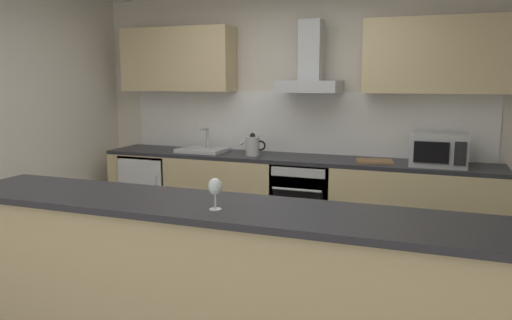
{
  "coord_description": "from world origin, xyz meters",
  "views": [
    {
      "loc": [
        1.46,
        -3.25,
        1.69
      ],
      "look_at": [
        0.07,
        0.44,
        1.05
      ],
      "focal_mm": 34.89,
      "sensor_mm": 36.0,
      "label": 1
    }
  ],
  "objects_px": {
    "refrigerator": "(154,190)",
    "range_hood": "(310,70)",
    "sink": "(203,149)",
    "chopping_board": "(375,161)",
    "microwave": "(439,150)",
    "wine_glass": "(215,188)",
    "kettle": "(253,146)",
    "oven": "(305,200)"
  },
  "relations": [
    {
      "from": "wine_glass",
      "to": "chopping_board",
      "type": "height_order",
      "value": "wine_glass"
    },
    {
      "from": "refrigerator",
      "to": "wine_glass",
      "type": "bearing_deg",
      "value": -51.52
    },
    {
      "from": "sink",
      "to": "chopping_board",
      "type": "distance_m",
      "value": 1.86
    },
    {
      "from": "microwave",
      "to": "kettle",
      "type": "relative_size",
      "value": 1.73
    },
    {
      "from": "oven",
      "to": "range_hood",
      "type": "distance_m",
      "value": 1.33
    },
    {
      "from": "refrigerator",
      "to": "range_hood",
      "type": "height_order",
      "value": "range_hood"
    },
    {
      "from": "wine_glass",
      "to": "refrigerator",
      "type": "bearing_deg",
      "value": 128.48
    },
    {
      "from": "range_hood",
      "to": "oven",
      "type": "bearing_deg",
      "value": -90.0
    },
    {
      "from": "kettle",
      "to": "range_hood",
      "type": "height_order",
      "value": "range_hood"
    },
    {
      "from": "range_hood",
      "to": "wine_glass",
      "type": "height_order",
      "value": "range_hood"
    },
    {
      "from": "sink",
      "to": "range_hood",
      "type": "xyz_separation_m",
      "value": [
        1.17,
        0.12,
        0.86
      ]
    },
    {
      "from": "range_hood",
      "to": "wine_glass",
      "type": "relative_size",
      "value": 4.05
    },
    {
      "from": "refrigerator",
      "to": "microwave",
      "type": "relative_size",
      "value": 1.7
    },
    {
      "from": "microwave",
      "to": "chopping_board",
      "type": "relative_size",
      "value": 1.47
    },
    {
      "from": "kettle",
      "to": "wine_glass",
      "type": "height_order",
      "value": "wine_glass"
    },
    {
      "from": "sink",
      "to": "wine_glass",
      "type": "xyz_separation_m",
      "value": [
        1.31,
        -2.46,
        0.18
      ]
    },
    {
      "from": "refrigerator",
      "to": "wine_glass",
      "type": "relative_size",
      "value": 4.78
    },
    {
      "from": "oven",
      "to": "sink",
      "type": "height_order",
      "value": "sink"
    },
    {
      "from": "wine_glass",
      "to": "microwave",
      "type": "bearing_deg",
      "value": 65.17
    },
    {
      "from": "sink",
      "to": "kettle",
      "type": "distance_m",
      "value": 0.61
    },
    {
      "from": "refrigerator",
      "to": "kettle",
      "type": "xyz_separation_m",
      "value": [
        1.24,
        -0.03,
        0.58
      ]
    },
    {
      "from": "oven",
      "to": "wine_glass",
      "type": "relative_size",
      "value": 4.5
    },
    {
      "from": "chopping_board",
      "to": "range_hood",
      "type": "bearing_deg",
      "value": 167.51
    },
    {
      "from": "refrigerator",
      "to": "sink",
      "type": "bearing_deg",
      "value": 1.24
    },
    {
      "from": "oven",
      "to": "wine_glass",
      "type": "bearing_deg",
      "value": -86.65
    },
    {
      "from": "microwave",
      "to": "wine_glass",
      "type": "xyz_separation_m",
      "value": [
        -1.12,
        -2.43,
        0.06
      ]
    },
    {
      "from": "refrigerator",
      "to": "wine_glass",
      "type": "distance_m",
      "value": 3.2
    },
    {
      "from": "refrigerator",
      "to": "range_hood",
      "type": "relative_size",
      "value": 1.18
    },
    {
      "from": "microwave",
      "to": "oven",
      "type": "bearing_deg",
      "value": 178.74
    },
    {
      "from": "sink",
      "to": "kettle",
      "type": "xyz_separation_m",
      "value": [
        0.61,
        -0.04,
        0.08
      ]
    },
    {
      "from": "refrigerator",
      "to": "microwave",
      "type": "xyz_separation_m",
      "value": [
        3.07,
        -0.03,
        0.62
      ]
    },
    {
      "from": "refrigerator",
      "to": "microwave",
      "type": "height_order",
      "value": "microwave"
    },
    {
      "from": "microwave",
      "to": "chopping_board",
      "type": "height_order",
      "value": "microwave"
    },
    {
      "from": "refrigerator",
      "to": "chopping_board",
      "type": "bearing_deg",
      "value": -0.48
    },
    {
      "from": "kettle",
      "to": "range_hood",
      "type": "bearing_deg",
      "value": 16.15
    },
    {
      "from": "chopping_board",
      "to": "sink",
      "type": "bearing_deg",
      "value": 178.93
    },
    {
      "from": "refrigerator",
      "to": "range_hood",
      "type": "xyz_separation_m",
      "value": [
        1.8,
        0.13,
        1.36
      ]
    },
    {
      "from": "refrigerator",
      "to": "sink",
      "type": "height_order",
      "value": "sink"
    },
    {
      "from": "refrigerator",
      "to": "kettle",
      "type": "distance_m",
      "value": 1.37
    },
    {
      "from": "range_hood",
      "to": "chopping_board",
      "type": "relative_size",
      "value": 2.12
    },
    {
      "from": "sink",
      "to": "chopping_board",
      "type": "relative_size",
      "value": 1.47
    },
    {
      "from": "microwave",
      "to": "sink",
      "type": "bearing_deg",
      "value": 179.09
    }
  ]
}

